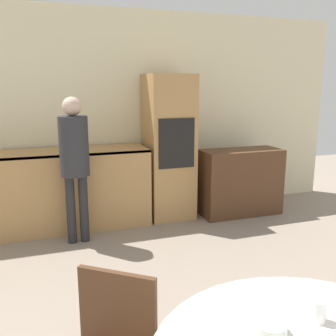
{
  "coord_description": "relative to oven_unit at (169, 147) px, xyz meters",
  "views": [
    {
      "loc": [
        -0.84,
        0.69,
        1.66
      ],
      "look_at": [
        0.01,
        3.13,
        1.1
      ],
      "focal_mm": 40.0,
      "sensor_mm": 36.0,
      "label": 1
    }
  ],
  "objects": [
    {
      "name": "oven_unit",
      "position": [
        0.0,
        0.0,
        0.0
      ],
      "size": [
        0.56,
        0.59,
        1.81
      ],
      "color": "tan",
      "rests_on": "ground_plane"
    },
    {
      "name": "sideboard",
      "position": [
        0.92,
        -0.24,
        -0.48
      ],
      "size": [
        1.06,
        0.45,
        0.86
      ],
      "color": "#51331E",
      "rests_on": "ground_plane"
    },
    {
      "name": "cup",
      "position": [
        -0.54,
        -3.37,
        -0.11
      ],
      "size": [
        0.06,
        0.06,
        0.09
      ],
      "color": "white",
      "rests_on": "dining_table"
    },
    {
      "name": "person_standing",
      "position": [
        -1.21,
        -0.5,
        0.07
      ],
      "size": [
        0.3,
        0.3,
        1.56
      ],
      "color": "#262628",
      "rests_on": "ground_plane"
    },
    {
      "name": "kitchen_counter",
      "position": [
        -1.73,
        -0.01,
        -0.42
      ],
      "size": [
        2.81,
        0.6,
        0.94
      ],
      "color": "tan",
      "rests_on": "ground_plane"
    },
    {
      "name": "bowl_centre",
      "position": [
        -0.76,
        -3.37,
        -0.14
      ],
      "size": [
        0.13,
        0.13,
        0.04
      ],
      "color": "silver",
      "rests_on": "dining_table"
    },
    {
      "name": "wall_back",
      "position": [
        -0.7,
        0.34,
        0.39
      ],
      "size": [
        6.56,
        0.05,
        2.6
      ],
      "color": "beige",
      "rests_on": "ground_plane"
    }
  ]
}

